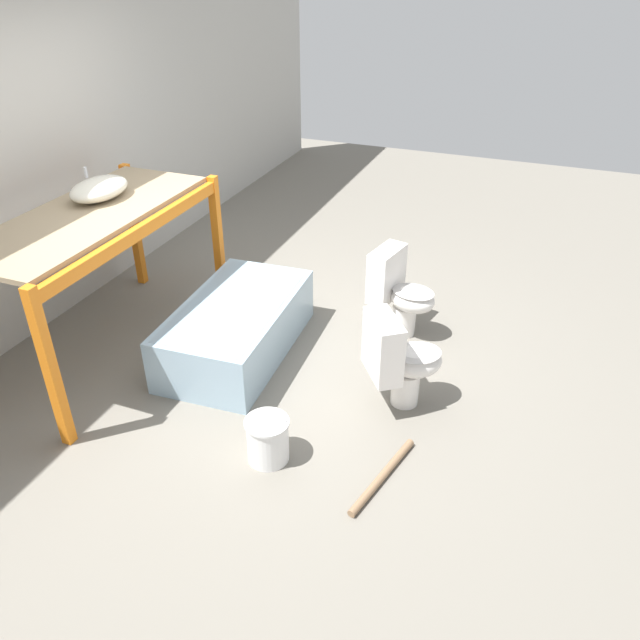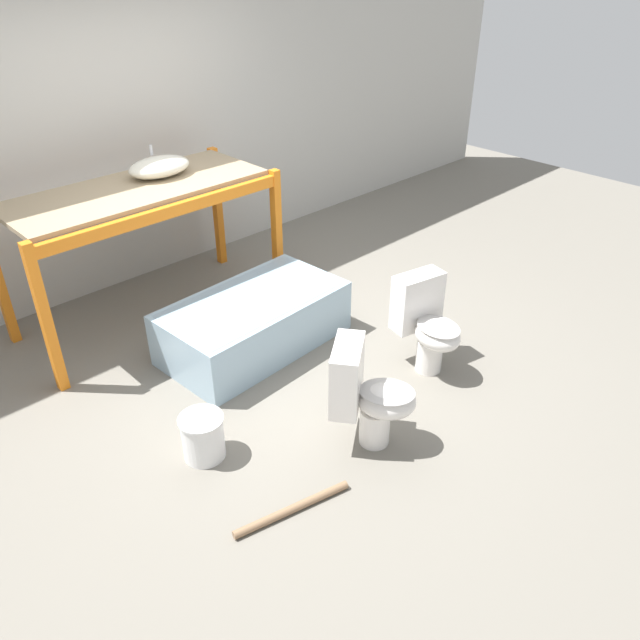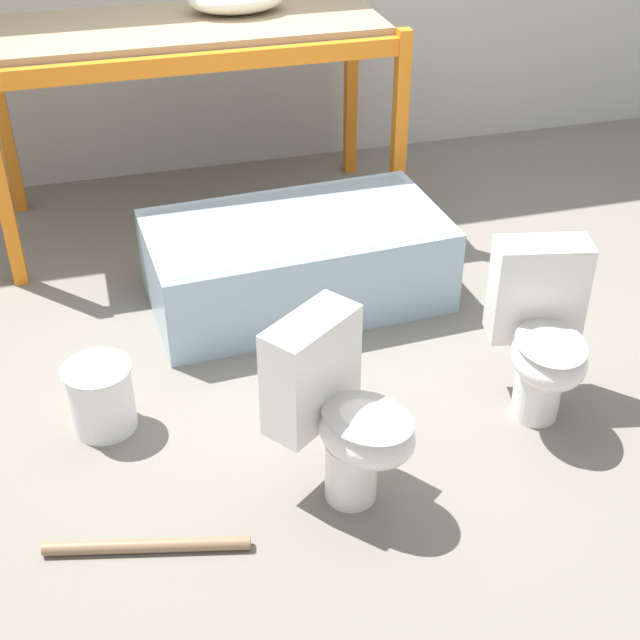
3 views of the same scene
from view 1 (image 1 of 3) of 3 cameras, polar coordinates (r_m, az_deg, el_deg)
name	(u,v)px [view 1 (image 1 of 3)]	position (r m, az deg, el deg)	size (l,w,h in m)	color
ground_plane	(251,356)	(4.95, -6.35, -3.32)	(12.00, 12.00, 0.00)	slate
warehouse_wall_rear	(13,128)	(5.40, -26.23, 15.44)	(10.80, 0.08, 3.20)	beige
shelving_rack	(90,233)	(4.86, -20.27, 7.50)	(2.13, 0.94, 1.15)	orange
sink_basin	(99,189)	(5.03, -19.55, 11.24)	(0.51, 0.34, 0.23)	silver
bathtub_main	(237,324)	(4.90, -7.62, -0.37)	(1.47, 0.85, 0.43)	#99B7CC
toilet_near	(400,359)	(4.26, 7.31, -3.53)	(0.58, 0.62, 0.72)	white
toilet_far	(400,291)	(5.08, 7.28, 2.67)	(0.44, 0.58, 0.72)	white
bucket_white	(268,439)	(3.95, -4.81, -10.78)	(0.28, 0.28, 0.30)	white
loose_pipe	(383,476)	(3.92, 5.75, -13.99)	(0.72, 0.21, 0.05)	#8C6B4C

